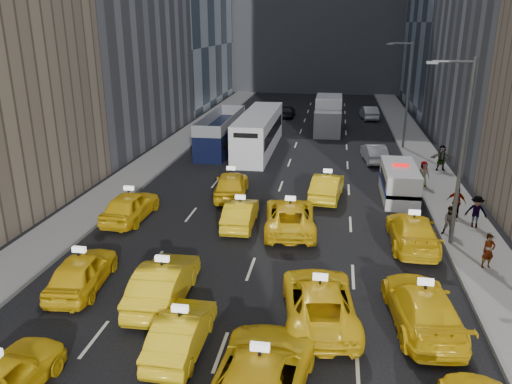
# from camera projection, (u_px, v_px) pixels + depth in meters

# --- Properties ---
(sidewalk_west) EXTENTS (3.00, 90.00, 0.15)m
(sidewalk_west) POSITION_uv_depth(u_px,v_px,m) (157.00, 159.00, 39.70)
(sidewalk_west) COLOR gray
(sidewalk_west) RESTS_ON ground
(sidewalk_east) EXTENTS (3.00, 90.00, 0.15)m
(sidewalk_east) POSITION_uv_depth(u_px,v_px,m) (431.00, 171.00, 36.55)
(sidewalk_east) COLOR gray
(sidewalk_east) RESTS_ON ground
(curb_west) EXTENTS (0.15, 90.00, 0.18)m
(curb_west) POSITION_uv_depth(u_px,v_px,m) (174.00, 160.00, 39.48)
(curb_west) COLOR slate
(curb_west) RESTS_ON ground
(curb_east) EXTENTS (0.15, 90.00, 0.18)m
(curb_east) POSITION_uv_depth(u_px,v_px,m) (410.00, 170.00, 36.77)
(curb_east) COLOR slate
(curb_east) RESTS_ON ground
(streetlight_near) EXTENTS (2.15, 0.22, 9.00)m
(streetlight_near) POSITION_uv_depth(u_px,v_px,m) (460.00, 148.00, 23.04)
(streetlight_near) COLOR #595B60
(streetlight_near) RESTS_ON ground
(streetlight_far) EXTENTS (2.15, 0.22, 9.00)m
(streetlight_far) POSITION_uv_depth(u_px,v_px,m) (407.00, 92.00, 41.73)
(streetlight_far) COLOR #595B60
(streetlight_far) RESTS_ON ground
(taxi_5) EXTENTS (1.47, 4.15, 1.36)m
(taxi_5) POSITION_uv_depth(u_px,v_px,m) (181.00, 332.00, 16.56)
(taxi_5) COLOR yellow
(taxi_5) RESTS_ON ground
(taxi_6) EXTENTS (3.16, 5.99, 1.60)m
(taxi_6) POSITION_uv_depth(u_px,v_px,m) (260.00, 377.00, 14.29)
(taxi_6) COLOR yellow
(taxi_6) RESTS_ON ground
(taxi_8) EXTENTS (2.24, 4.65, 1.53)m
(taxi_8) POSITION_uv_depth(u_px,v_px,m) (82.00, 271.00, 20.43)
(taxi_8) COLOR yellow
(taxi_8) RESTS_ON ground
(taxi_9) EXTENTS (1.85, 4.99, 1.63)m
(taxi_9) POSITION_uv_depth(u_px,v_px,m) (164.00, 283.00, 19.44)
(taxi_9) COLOR yellow
(taxi_9) RESTS_ON ground
(taxi_10) EXTENTS (3.24, 5.82, 1.54)m
(taxi_10) POSITION_uv_depth(u_px,v_px,m) (319.00, 301.00, 18.24)
(taxi_10) COLOR yellow
(taxi_10) RESTS_ON ground
(taxi_11) EXTENTS (2.71, 5.57, 1.56)m
(taxi_11) POSITION_uv_depth(u_px,v_px,m) (423.00, 307.00, 17.87)
(taxi_11) COLOR yellow
(taxi_11) RESTS_ON ground
(taxi_12) EXTENTS (2.04, 4.81, 1.62)m
(taxi_12) POSITION_uv_depth(u_px,v_px,m) (130.00, 206.00, 27.59)
(taxi_12) COLOR yellow
(taxi_12) RESTS_ON ground
(taxi_13) EXTENTS (1.64, 4.35, 1.42)m
(taxi_13) POSITION_uv_depth(u_px,v_px,m) (240.00, 213.00, 26.77)
(taxi_13) COLOR yellow
(taxi_13) RESTS_ON ground
(taxi_14) EXTENTS (3.11, 5.79, 1.55)m
(taxi_14) POSITION_uv_depth(u_px,v_px,m) (290.00, 216.00, 26.22)
(taxi_14) COLOR yellow
(taxi_14) RESTS_ON ground
(taxi_15) EXTENTS (2.20, 5.31, 1.54)m
(taxi_15) POSITION_uv_depth(u_px,v_px,m) (413.00, 231.00, 24.34)
(taxi_15) COLOR yellow
(taxi_15) RESTS_ON ground
(taxi_16) EXTENTS (2.55, 5.10, 1.67)m
(taxi_16) POSITION_uv_depth(u_px,v_px,m) (231.00, 184.00, 31.15)
(taxi_16) COLOR yellow
(taxi_16) RESTS_ON ground
(taxi_17) EXTENTS (2.15, 4.90, 1.57)m
(taxi_17) POSITION_uv_depth(u_px,v_px,m) (327.00, 186.00, 30.93)
(taxi_17) COLOR yellow
(taxi_17) RESTS_ON ground
(nypd_van) EXTENTS (2.04, 5.19, 2.22)m
(nypd_van) POSITION_uv_depth(u_px,v_px,m) (399.00, 183.00, 30.89)
(nypd_van) COLOR silver
(nypd_van) RESTS_ON ground
(double_decker) EXTENTS (2.93, 10.30, 2.96)m
(double_decker) POSITION_uv_depth(u_px,v_px,m) (221.00, 132.00, 42.91)
(double_decker) COLOR black
(double_decker) RESTS_ON ground
(city_bus) EXTENTS (3.82, 12.65, 3.22)m
(city_bus) POSITION_uv_depth(u_px,v_px,m) (259.00, 132.00, 42.29)
(city_bus) COLOR white
(city_bus) RESTS_ON ground
(box_truck) EXTENTS (2.69, 7.48, 3.40)m
(box_truck) POSITION_uv_depth(u_px,v_px,m) (328.00, 115.00, 49.69)
(box_truck) COLOR silver
(box_truck) RESTS_ON ground
(misc_car_0) EXTENTS (2.02, 4.46, 1.42)m
(misc_car_0) POSITION_uv_depth(u_px,v_px,m) (374.00, 153.00, 39.13)
(misc_car_0) COLOR #B4B7BC
(misc_car_0) RESTS_ON ground
(misc_car_1) EXTENTS (2.67, 5.61, 1.55)m
(misc_car_1) POSITION_uv_depth(u_px,v_px,m) (243.00, 120.00, 52.06)
(misc_car_1) COLOR black
(misc_car_1) RESTS_ON ground
(misc_car_2) EXTENTS (2.29, 4.79, 1.35)m
(misc_car_2) POSITION_uv_depth(u_px,v_px,m) (330.00, 112.00, 57.14)
(misc_car_2) COLOR gray
(misc_car_2) RESTS_ON ground
(misc_car_3) EXTENTS (1.60, 3.95, 1.35)m
(misc_car_3) POSITION_uv_depth(u_px,v_px,m) (287.00, 111.00, 57.64)
(misc_car_3) COLOR black
(misc_car_3) RESTS_ON ground
(misc_car_4) EXTENTS (2.03, 4.63, 1.48)m
(misc_car_4) POSITION_uv_depth(u_px,v_px,m) (369.00, 113.00, 56.38)
(misc_car_4) COLOR #A4A8AC
(misc_car_4) RESTS_ON ground
(pedestrian_0) EXTENTS (0.67, 0.54, 1.59)m
(pedestrian_0) POSITION_uv_depth(u_px,v_px,m) (488.00, 251.00, 21.83)
(pedestrian_0) COLOR gray
(pedestrian_0) RESTS_ON sidewalk_east
(pedestrian_1) EXTENTS (0.82, 0.56, 1.53)m
(pedestrian_1) POSITION_uv_depth(u_px,v_px,m) (450.00, 221.00, 25.20)
(pedestrian_1) COLOR gray
(pedestrian_1) RESTS_ON sidewalk_east
(pedestrian_2) EXTENTS (1.19, 0.67, 1.73)m
(pedestrian_2) POSITION_uv_depth(u_px,v_px,m) (476.00, 212.00, 26.15)
(pedestrian_2) COLOR gray
(pedestrian_2) RESTS_ON sidewalk_east
(pedestrian_3) EXTENTS (1.11, 0.83, 1.73)m
(pedestrian_3) POSITION_uv_depth(u_px,v_px,m) (456.00, 202.00, 27.62)
(pedestrian_3) COLOR gray
(pedestrian_3) RESTS_ON sidewalk_east
(pedestrian_4) EXTENTS (0.93, 0.68, 1.70)m
(pedestrian_4) POSITION_uv_depth(u_px,v_px,m) (423.00, 174.00, 32.77)
(pedestrian_4) COLOR gray
(pedestrian_4) RESTS_ON sidewalk_east
(pedestrian_5) EXTENTS (1.77, 0.68, 1.86)m
(pedestrian_5) POSITION_uv_depth(u_px,v_px,m) (442.00, 158.00, 36.26)
(pedestrian_5) COLOR gray
(pedestrian_5) RESTS_ON sidewalk_east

